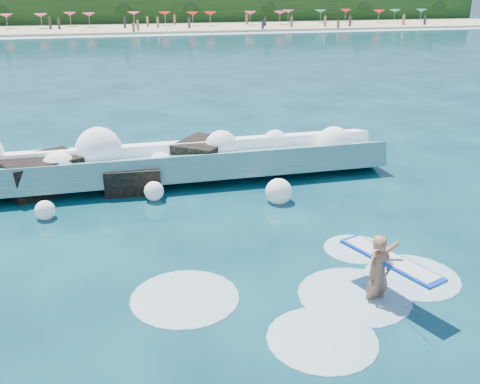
# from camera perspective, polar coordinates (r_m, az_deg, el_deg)

# --- Properties ---
(ground) EXTENTS (200.00, 200.00, 0.00)m
(ground) POSITION_cam_1_polar(r_m,az_deg,el_deg) (13.46, -4.16, -8.35)
(ground) COLOR #072B38
(ground) RESTS_ON ground
(beach) EXTENTS (140.00, 20.00, 0.40)m
(beach) POSITION_cam_1_polar(r_m,az_deg,el_deg) (89.81, -13.42, 16.60)
(beach) COLOR tan
(beach) RESTS_ON ground
(wet_band) EXTENTS (140.00, 5.00, 0.08)m
(wet_band) POSITION_cam_1_polar(r_m,az_deg,el_deg) (78.86, -13.18, 15.92)
(wet_band) COLOR silver
(wet_band) RESTS_ON ground
(treeline) EXTENTS (140.00, 4.00, 5.00)m
(treeline) POSITION_cam_1_polar(r_m,az_deg,el_deg) (99.66, -13.70, 18.31)
(treeline) COLOR black
(treeline) RESTS_ON ground
(breaking_wave) EXTENTS (18.07, 2.81, 1.56)m
(breaking_wave) POSITION_cam_1_polar(r_m,az_deg,el_deg) (19.54, -10.83, 2.69)
(breaking_wave) COLOR teal
(breaking_wave) RESTS_ON ground
(rock_cluster) EXTENTS (8.52, 3.30, 1.44)m
(rock_cluster) POSITION_cam_1_polar(r_m,az_deg,el_deg) (19.46, -12.62, 2.21)
(rock_cluster) COLOR black
(rock_cluster) RESTS_ON ground
(surfer_with_board) EXTENTS (1.42, 3.02, 1.88)m
(surfer_with_board) POSITION_cam_1_polar(r_m,az_deg,el_deg) (12.39, 14.82, -8.20)
(surfer_with_board) COLOR #A5664D
(surfer_with_board) RESTS_ON ground
(wave_spray) EXTENTS (15.38, 4.66, 2.08)m
(wave_spray) POSITION_cam_1_polar(r_m,az_deg,el_deg) (19.26, -11.47, 3.82)
(wave_spray) COLOR white
(wave_spray) RESTS_ON ground
(surf_foam) EXTENTS (9.02, 5.46, 0.13)m
(surf_foam) POSITION_cam_1_polar(r_m,az_deg,el_deg) (12.61, 9.47, -10.84)
(surf_foam) COLOR silver
(surf_foam) RESTS_ON ground
(beach_umbrellas) EXTENTS (112.38, 6.67, 0.50)m
(beach_umbrellas) POSITION_cam_1_polar(r_m,az_deg,el_deg) (91.88, -13.44, 17.97)
(beach_umbrellas) COLOR #E14275
(beach_umbrellas) RESTS_ON ground
(beachgoers) EXTENTS (100.67, 13.75, 1.94)m
(beachgoers) POSITION_cam_1_polar(r_m,az_deg,el_deg) (87.59, -16.36, 16.80)
(beachgoers) COLOR #3F332D
(beachgoers) RESTS_ON ground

